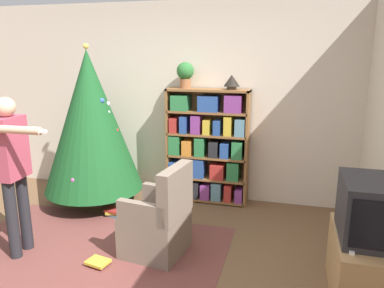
{
  "coord_description": "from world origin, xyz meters",
  "views": [
    {
      "loc": [
        1.34,
        -2.54,
        1.96
      ],
      "look_at": [
        0.37,
        1.02,
        1.05
      ],
      "focal_mm": 35.0,
      "sensor_mm": 36.0,
      "label": 1
    }
  ],
  "objects": [
    {
      "name": "book_pile_near_tree",
      "position": [
        -0.7,
        1.31,
        0.05
      ],
      "size": [
        0.22,
        0.18,
        0.09
      ],
      "color": "#5B899E",
      "rests_on": "ground_plane"
    },
    {
      "name": "game_remote",
      "position": [
        1.82,
        0.14,
        0.56
      ],
      "size": [
        0.04,
        0.12,
        0.02
      ],
      "color": "white",
      "rests_on": "tv_stand"
    },
    {
      "name": "standing_person",
      "position": [
        -1.18,
        0.29,
        0.92
      ],
      "size": [
        0.64,
        0.47,
        1.56
      ],
      "rotation": [
        0.0,
        0.0,
        -1.54
      ],
      "color": "#232328",
      "rests_on": "ground_plane"
    },
    {
      "name": "potted_plant",
      "position": [
        -0.01,
        2.1,
        1.69
      ],
      "size": [
        0.22,
        0.22,
        0.33
      ],
      "color": "#935B38",
      "rests_on": "bookshelf"
    },
    {
      "name": "television",
      "position": [
        1.94,
        0.4,
        0.78
      ],
      "size": [
        0.39,
        0.6,
        0.47
      ],
      "color": "#28282D",
      "rests_on": "tv_stand"
    },
    {
      "name": "book_pile_by_chair",
      "position": [
        -0.34,
        0.27,
        0.03
      ],
      "size": [
        0.23,
        0.2,
        0.05
      ],
      "color": "#B22D28",
      "rests_on": "ground_plane"
    },
    {
      "name": "wall_back",
      "position": [
        0.0,
        2.31,
        1.3
      ],
      "size": [
        8.0,
        0.1,
        2.6
      ],
      "color": "beige",
      "rests_on": "ground_plane"
    },
    {
      "name": "armchair",
      "position": [
        0.14,
        0.64,
        0.32
      ],
      "size": [
        0.64,
        0.63,
        0.92
      ],
      "rotation": [
        0.0,
        0.0,
        -1.7
      ],
      "color": "#7A6B5B",
      "rests_on": "ground_plane"
    },
    {
      "name": "christmas_tree",
      "position": [
        -1.11,
        1.61,
        1.1
      ],
      "size": [
        1.25,
        1.25,
        2.06
      ],
      "color": "#4C3323",
      "rests_on": "ground_plane"
    },
    {
      "name": "tv_stand",
      "position": [
        1.94,
        0.4,
        0.27
      ],
      "size": [
        0.43,
        0.86,
        0.54
      ],
      "color": "tan",
      "rests_on": "ground_plane"
    },
    {
      "name": "table_lamp",
      "position": [
        0.59,
        2.1,
        1.61
      ],
      "size": [
        0.2,
        0.2,
        0.18
      ],
      "color": "#473828",
      "rests_on": "bookshelf"
    },
    {
      "name": "area_rug",
      "position": [
        -0.55,
        0.47,
        0.0
      ],
      "size": [
        2.7,
        1.76,
        0.01
      ],
      "color": "brown",
      "rests_on": "ground_plane"
    },
    {
      "name": "bookshelf",
      "position": [
        0.28,
        2.1,
        0.73
      ],
      "size": [
        1.07,
        0.27,
        1.5
      ],
      "color": "brown",
      "rests_on": "ground_plane"
    },
    {
      "name": "ground_plane",
      "position": [
        0.0,
        0.0,
        0.0
      ],
      "size": [
        14.0,
        14.0,
        0.0
      ],
      "primitive_type": "plane",
      "color": "brown"
    }
  ]
}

